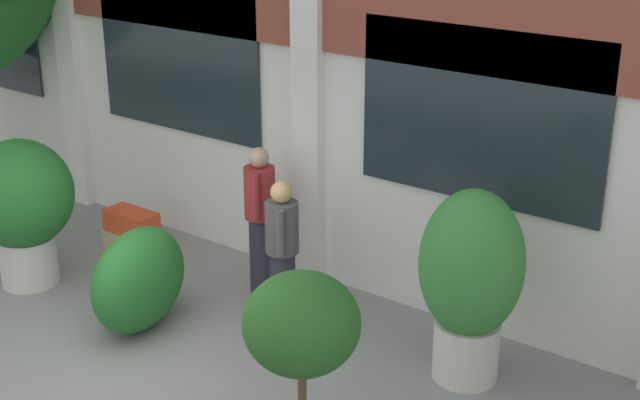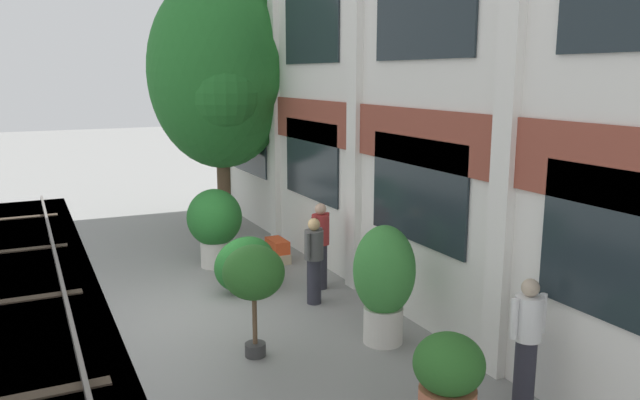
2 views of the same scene
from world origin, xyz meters
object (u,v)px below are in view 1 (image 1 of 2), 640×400
at_px(potted_plant_fluted_column, 471,276).
at_px(potted_plant_stone_basin, 21,202).
at_px(potted_plant_square_trough, 132,231).
at_px(resident_near_plants, 260,216).
at_px(resident_watching_tracks, 282,250).
at_px(topiary_hedge, 139,280).
at_px(potted_plant_terracotta_small, 302,328).

height_order(potted_plant_fluted_column, potted_plant_stone_basin, potted_plant_fluted_column).
relative_size(potted_plant_square_trough, potted_plant_fluted_column, 0.41).
height_order(potted_plant_square_trough, resident_near_plants, resident_near_plants).
bearing_deg(potted_plant_fluted_column, potted_plant_stone_basin, -166.25).
relative_size(resident_watching_tracks, topiary_hedge, 1.23).
bearing_deg(topiary_hedge, resident_watching_tracks, 38.23).
bearing_deg(potted_plant_stone_basin, potted_plant_terracotta_small, -9.33).
bearing_deg(potted_plant_stone_basin, topiary_hedge, 1.85).
bearing_deg(potted_plant_square_trough, resident_watching_tracks, -7.98).
bearing_deg(potted_plant_stone_basin, resident_near_plants, 32.15).
relative_size(potted_plant_stone_basin, resident_near_plants, 1.01).
height_order(potted_plant_terracotta_small, topiary_hedge, potted_plant_terracotta_small).
distance_m(potted_plant_terracotta_small, resident_near_plants, 3.14).
bearing_deg(topiary_hedge, resident_near_plants, 70.94).
xyz_separation_m(potted_plant_stone_basin, resident_watching_tracks, (2.94, 0.96, -0.14)).
distance_m(potted_plant_fluted_column, resident_watching_tracks, 2.01).
relative_size(potted_plant_square_trough, topiary_hedge, 0.60).
xyz_separation_m(potted_plant_fluted_column, topiary_hedge, (-3.13, -1.15, -0.50)).
xyz_separation_m(resident_watching_tracks, topiary_hedge, (-1.15, -0.90, -0.31)).
bearing_deg(potted_plant_terracotta_small, potted_plant_stone_basin, 170.67).
distance_m(resident_near_plants, topiary_hedge, 1.49).
relative_size(potted_plant_square_trough, resident_watching_tracks, 0.49).
bearing_deg(potted_plant_stone_basin, resident_watching_tracks, 18.14).
xyz_separation_m(potted_plant_fluted_column, resident_near_plants, (-2.66, 0.22, -0.13)).
relative_size(resident_near_plants, topiary_hedge, 1.31).
relative_size(potted_plant_terracotta_small, resident_watching_tracks, 1.06).
distance_m(potted_plant_terracotta_small, potted_plant_square_trough, 4.87).
height_order(potted_plant_terracotta_small, potted_plant_stone_basin, potted_plant_stone_basin).
height_order(potted_plant_stone_basin, resident_near_plants, potted_plant_stone_basin).
bearing_deg(resident_watching_tracks, topiary_hedge, 3.60).
bearing_deg(potted_plant_square_trough, topiary_hedge, -39.48).
relative_size(potted_plant_terracotta_small, topiary_hedge, 1.31).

